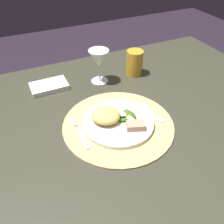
# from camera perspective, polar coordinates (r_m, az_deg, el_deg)

# --- Properties ---
(ground_plane) EXTENTS (6.00, 6.00, 0.00)m
(ground_plane) POSITION_cam_1_polar(r_m,az_deg,el_deg) (1.46, 2.29, -23.09)
(ground_plane) COLOR black
(dining_table) EXTENTS (1.36, 0.94, 0.75)m
(dining_table) POSITION_cam_1_polar(r_m,az_deg,el_deg) (0.95, 3.27, -4.91)
(dining_table) COLOR #353527
(dining_table) RESTS_ON ground
(placemat) EXTENTS (0.38, 0.38, 0.01)m
(placemat) POSITION_cam_1_polar(r_m,az_deg,el_deg) (0.81, 1.49, -2.98)
(placemat) COLOR tan
(placemat) RESTS_ON dining_table
(dinner_plate) EXTENTS (0.24, 0.24, 0.01)m
(dinner_plate) POSITION_cam_1_polar(r_m,az_deg,el_deg) (0.80, 1.51, -2.42)
(dinner_plate) COLOR silver
(dinner_plate) RESTS_ON placemat
(pasta_serving) EXTENTS (0.13, 0.13, 0.04)m
(pasta_serving) POSITION_cam_1_polar(r_m,az_deg,el_deg) (0.78, -1.55, -0.84)
(pasta_serving) COLOR #E2C664
(pasta_serving) RESTS_ON dinner_plate
(salad_greens) EXTENTS (0.07, 0.07, 0.03)m
(salad_greens) POSITION_cam_1_polar(r_m,az_deg,el_deg) (0.80, 3.77, -0.90)
(salad_greens) COLOR #3F6517
(salad_greens) RESTS_ON dinner_plate
(bread_piece) EXTENTS (0.07, 0.05, 0.02)m
(bread_piece) POSITION_cam_1_polar(r_m,az_deg,el_deg) (0.76, 5.69, -3.29)
(bread_piece) COLOR tan
(bread_piece) RESTS_ON dinner_plate
(fork) EXTENTS (0.02, 0.16, 0.00)m
(fork) POSITION_cam_1_polar(r_m,az_deg,el_deg) (0.77, -7.63, -5.33)
(fork) COLOR silver
(fork) RESTS_ON placemat
(spoon) EXTENTS (0.03, 0.12, 0.01)m
(spoon) POSITION_cam_1_polar(r_m,az_deg,el_deg) (0.87, 8.62, 0.73)
(spoon) COLOR silver
(spoon) RESTS_ON placemat
(napkin) EXTENTS (0.15, 0.10, 0.02)m
(napkin) POSITION_cam_1_polar(r_m,az_deg,el_deg) (1.02, -14.90, 6.06)
(napkin) COLOR white
(napkin) RESTS_ON dining_table
(wine_glass) EXTENTS (0.08, 0.08, 0.14)m
(wine_glass) POSITION_cam_1_polar(r_m,az_deg,el_deg) (0.98, -3.18, 12.35)
(wine_glass) COLOR silver
(wine_glass) RESTS_ON dining_table
(amber_tumbler) EXTENTS (0.07, 0.07, 0.11)m
(amber_tumbler) POSITION_cam_1_polar(r_m,az_deg,el_deg) (1.07, 5.44, 11.74)
(amber_tumbler) COLOR gold
(amber_tumbler) RESTS_ON dining_table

